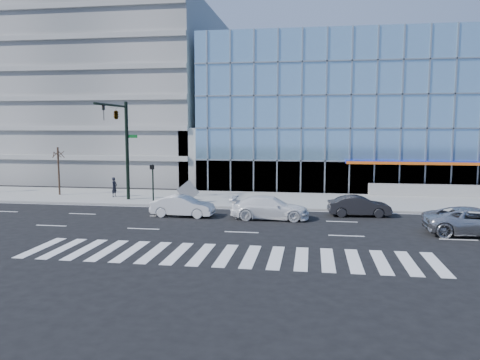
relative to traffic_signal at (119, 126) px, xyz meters
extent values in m
plane|color=black|center=(11.00, -4.57, -6.16)|extent=(160.00, 160.00, 0.00)
cube|color=gray|center=(11.00, 3.43, -6.09)|extent=(120.00, 8.00, 0.15)
cube|color=#7FB0D5|center=(25.00, 21.43, 1.34)|extent=(42.00, 26.00, 15.00)
cube|color=gray|center=(-9.00, 21.43, 3.84)|extent=(24.00, 24.00, 20.00)
cube|color=gray|center=(5.00, 13.43, -3.16)|extent=(6.00, 8.00, 6.00)
cube|color=#445C76|center=(-47.00, 59.43, 23.84)|extent=(13.00, 13.00, 60.00)
cube|color=gray|center=(-19.00, 65.43, 17.84)|extent=(14.00, 14.00, 48.00)
cylinder|color=black|center=(0.00, 1.43, -2.01)|extent=(0.28, 0.28, 8.00)
cylinder|color=black|center=(0.00, -1.37, 1.59)|extent=(0.18, 5.60, 0.18)
imported|color=black|center=(0.00, -2.77, 0.99)|extent=(0.18, 0.22, 1.10)
imported|color=black|center=(0.00, -0.57, 0.99)|extent=(0.48, 2.24, 0.90)
cube|color=#0C591E|center=(0.45, 1.43, -0.81)|extent=(0.90, 0.05, 0.25)
cylinder|color=black|center=(2.50, 0.43, -4.51)|extent=(0.12, 0.12, 3.00)
cube|color=black|center=(2.50, 0.28, -3.21)|extent=(0.30, 0.25, 0.35)
cylinder|color=#332319|center=(-7.00, 2.93, -3.91)|extent=(0.16, 0.16, 4.20)
ellipsoid|color=#332319|center=(-7.00, 2.93, -2.23)|extent=(1.10, 1.10, 0.90)
imported|color=#B8B9BD|center=(24.28, -7.26, -5.38)|extent=(5.67, 2.64, 1.57)
imported|color=white|center=(12.28, -4.35, -5.40)|extent=(5.24, 2.14, 1.52)
imported|color=silver|center=(6.28, -4.33, -5.45)|extent=(4.39, 1.68, 1.43)
imported|color=black|center=(18.28, -2.39, -5.47)|extent=(4.34, 1.82, 1.39)
imported|color=black|center=(-1.72, 2.59, -5.18)|extent=(0.50, 0.67, 1.67)
cube|color=gray|center=(5.36, 0.43, -5.10)|extent=(1.82, 0.30, 1.82)
camera|label=1|loc=(14.98, -35.07, -0.02)|focal=35.00mm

